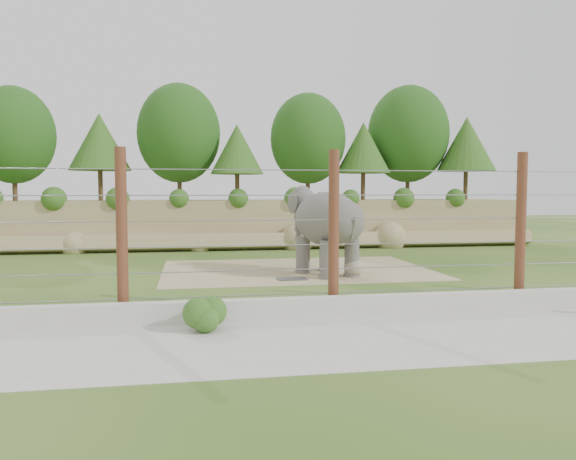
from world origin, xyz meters
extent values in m
plane|color=#305617|center=(0.00, 0.00, 0.00)|extent=(90.00, 90.00, 0.00)
cube|color=#9C8059|center=(0.00, 13.00, 1.25)|extent=(30.00, 4.00, 2.50)
cube|color=#9C8059|center=(0.00, 10.70, 0.35)|extent=(30.00, 1.37, 1.07)
cylinder|color=#3F2B19|center=(-12.00, 12.00, 3.38)|extent=(0.24, 0.24, 1.75)
sphere|color=#184E15|center=(-12.00, 12.00, 5.75)|extent=(4.00, 4.00, 4.00)
cylinder|color=#3F2B19|center=(-8.00, 12.50, 3.29)|extent=(0.24, 0.24, 1.58)
sphere|color=#184E15|center=(-8.00, 12.50, 5.42)|extent=(3.60, 3.60, 3.60)
cylinder|color=#3F2B19|center=(-4.00, 13.00, 3.46)|extent=(0.24, 0.24, 1.92)
sphere|color=#184E15|center=(-4.00, 13.00, 6.07)|extent=(4.40, 4.40, 4.40)
cylinder|color=#3F2B19|center=(-1.00, 11.80, 3.20)|extent=(0.24, 0.24, 1.40)
sphere|color=#184E15|center=(-1.00, 11.80, 5.10)|extent=(3.20, 3.20, 3.20)
cylinder|color=#3F2B19|center=(3.00, 12.80, 3.41)|extent=(0.24, 0.24, 1.82)
sphere|color=#184E15|center=(3.00, 12.80, 5.88)|extent=(4.16, 4.16, 4.16)
cylinder|color=#3F2B19|center=(6.00, 12.20, 3.25)|extent=(0.24, 0.24, 1.50)
sphere|color=#184E15|center=(6.00, 12.20, 5.29)|extent=(3.44, 3.44, 3.44)
cylinder|color=#3F2B19|center=(9.00, 13.20, 3.51)|extent=(0.24, 0.24, 2.03)
sphere|color=#184E15|center=(9.00, 13.20, 6.27)|extent=(4.64, 4.64, 4.64)
cylinder|color=#3F2B19|center=(12.00, 12.00, 3.32)|extent=(0.24, 0.24, 1.64)
sphere|color=#184E15|center=(12.00, 12.00, 5.55)|extent=(3.76, 3.76, 3.76)
cube|color=#918457|center=(0.50, 3.00, 0.01)|extent=(10.00, 7.00, 0.02)
cube|color=#262628|center=(-0.09, 0.69, 0.04)|extent=(1.00, 0.60, 0.03)
sphere|color=gray|center=(2.12, 0.93, 0.34)|extent=(0.65, 0.65, 0.65)
cube|color=beige|center=(0.00, -5.00, 0.25)|extent=(26.00, 0.35, 0.50)
cube|color=beige|center=(0.00, -7.00, 0.01)|extent=(26.00, 4.00, 0.01)
cylinder|color=#582919|center=(-5.00, -4.50, 2.00)|extent=(0.26, 0.26, 4.00)
cylinder|color=#582919|center=(0.00, -4.50, 2.00)|extent=(0.26, 0.26, 4.00)
cylinder|color=#582919|center=(5.00, -4.50, 2.00)|extent=(0.26, 0.26, 4.00)
cylinder|color=gray|center=(0.00, -4.50, 0.50)|extent=(20.00, 0.02, 0.02)
cylinder|color=gray|center=(0.00, -4.50, 1.10)|extent=(20.00, 0.02, 0.02)
cylinder|color=gray|center=(0.00, -4.50, 1.70)|extent=(20.00, 0.02, 0.02)
cylinder|color=gray|center=(0.00, -4.50, 2.30)|extent=(20.00, 0.02, 0.02)
cylinder|color=gray|center=(0.00, -4.50, 2.90)|extent=(20.00, 0.02, 0.02)
cylinder|color=gray|center=(0.00, -4.50, 3.50)|extent=(20.00, 0.02, 0.02)
sphere|color=#285B1B|center=(-3.20, -5.80, 0.37)|extent=(0.71, 0.71, 0.71)
camera|label=1|loc=(-3.45, -17.76, 3.00)|focal=35.00mm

